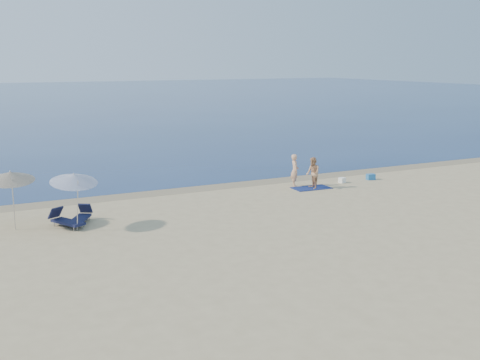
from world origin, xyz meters
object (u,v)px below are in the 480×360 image
at_px(person_right, 313,173).
at_px(blue_cooler, 371,177).
at_px(person_left, 295,170).
at_px(umbrella_near, 74,178).

xyz_separation_m(person_right, blue_cooler, (4.32, 0.54, -0.68)).
distance_m(person_left, person_right, 1.07).
xyz_separation_m(blue_cooler, umbrella_near, (-17.16, -2.77, 1.93)).
bearing_deg(person_left, blue_cooler, -71.69).
bearing_deg(blue_cooler, person_right, -163.62).
height_order(person_left, umbrella_near, umbrella_near).
relative_size(person_right, blue_cooler, 3.66).
xyz_separation_m(person_left, blue_cooler, (4.88, -0.36, -0.72)).
xyz_separation_m(person_left, person_right, (0.56, -0.91, -0.04)).
bearing_deg(person_right, umbrella_near, -68.66).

